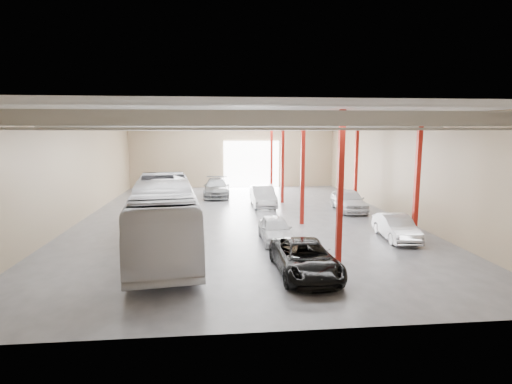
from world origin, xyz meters
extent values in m
cube|color=#48494E|center=(0.00, 0.00, 0.00)|extent=(22.00, 32.00, 0.01)
cube|color=#B4B4AF|center=(0.00, 0.00, 7.00)|extent=(22.00, 32.00, 0.12)
cube|color=#7D644E|center=(0.00, 16.00, 3.50)|extent=(22.00, 0.12, 7.00)
cube|color=#7D644E|center=(0.00, -16.00, 3.50)|extent=(22.00, 0.12, 7.00)
cube|color=#7D644E|center=(-11.00, 0.00, 3.50)|extent=(0.12, 32.00, 7.00)
cube|color=#7D644E|center=(11.00, 0.00, 3.50)|extent=(0.12, 32.00, 7.00)
cube|color=white|center=(2.00, 15.85, 2.50)|extent=(6.00, 0.20, 5.00)
cube|color=maroon|center=(3.80, -10.00, 3.50)|extent=(0.25, 0.25, 7.00)
cube|color=maroon|center=(3.80, -2.00, 3.50)|extent=(0.25, 0.25, 7.00)
cube|color=maroon|center=(3.80, 6.00, 3.50)|extent=(0.25, 0.25, 7.00)
cube|color=maroon|center=(3.80, 13.00, 3.50)|extent=(0.25, 0.25, 7.00)
cube|color=maroon|center=(9.50, -6.00, 3.50)|extent=(0.25, 0.25, 7.00)
cube|color=maroon|center=(9.50, 4.00, 3.50)|extent=(0.25, 0.25, 7.00)
cube|color=#B8B8B3|center=(0.00, -12.00, 6.55)|extent=(21.60, 0.15, 0.60)
cube|color=#B8B8B3|center=(0.00, -12.00, 6.15)|extent=(21.60, 0.10, 0.10)
cube|color=#B8B8B3|center=(0.00, -6.00, 6.55)|extent=(21.60, 0.15, 0.60)
cube|color=#B8B8B3|center=(0.00, -6.00, 6.15)|extent=(21.60, 0.10, 0.10)
cube|color=#B8B8B3|center=(0.00, 0.00, 6.55)|extent=(21.60, 0.15, 0.60)
cube|color=#B8B8B3|center=(0.00, 0.00, 6.15)|extent=(21.60, 0.10, 0.10)
cube|color=#B8B8B3|center=(0.00, 6.00, 6.55)|extent=(21.60, 0.15, 0.60)
cube|color=#B8B8B3|center=(0.00, 6.00, 6.15)|extent=(21.60, 0.10, 0.10)
cube|color=#B8B8B3|center=(0.00, 12.00, 6.55)|extent=(21.60, 0.15, 0.60)
cube|color=#B8B8B3|center=(0.00, 12.00, 6.15)|extent=(21.60, 0.10, 0.10)
imported|color=silver|center=(-4.48, -6.80, 1.79)|extent=(4.59, 13.12, 3.58)
imported|color=black|center=(1.96, -11.27, 0.72)|extent=(2.56, 5.25, 1.44)
imported|color=silver|center=(1.46, -6.00, 0.69)|extent=(1.72, 4.09, 1.38)
imported|color=#B0B1B5|center=(1.96, 4.50, 0.82)|extent=(1.82, 5.00, 1.64)
imported|color=slate|center=(-1.79, 9.70, 0.84)|extent=(2.40, 5.80, 1.68)
imported|color=silver|center=(8.30, -6.23, 0.70)|extent=(1.78, 4.35, 1.40)
imported|color=silver|center=(8.27, 1.89, 0.84)|extent=(2.17, 5.00, 1.68)
camera|label=1|loc=(-1.69, -27.29, 6.07)|focal=28.00mm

